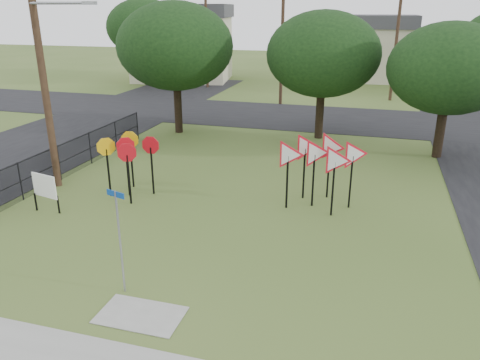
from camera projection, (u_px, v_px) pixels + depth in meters
name	position (u px, v px, depth m)	size (l,w,h in m)	color
ground	(180.00, 265.00, 13.22)	(140.00, 140.00, 0.00)	#405A21
street_left	(48.00, 142.00, 25.36)	(8.00, 50.00, 0.02)	black
street_far	(298.00, 117.00, 31.25)	(60.00, 8.00, 0.02)	black
curb_pad	(141.00, 315.00, 11.05)	(2.00, 1.20, 0.02)	gray
street_name_sign	(120.00, 235.00, 11.46)	(0.55, 0.19, 2.77)	#95979D
stop_sign_cluster	(128.00, 152.00, 17.62)	(2.16, 1.83, 2.33)	black
yield_sign_cluster	(321.00, 156.00, 16.61)	(3.25, 1.86, 2.59)	black
info_board	(44.00, 187.00, 16.37)	(1.11, 0.29, 1.41)	black
utility_pole_main	(41.00, 55.00, 17.36)	(3.55, 0.33, 10.00)	#453020
far_pole_a	(282.00, 41.00, 33.79)	(1.40, 0.24, 9.00)	#453020
far_pole_b	(396.00, 43.00, 35.40)	(1.40, 0.24, 8.50)	#453020
far_pole_c	(206.00, 35.00, 41.28)	(1.40, 0.24, 9.00)	#453020
fence_run	(75.00, 154.00, 20.56)	(0.05, 11.55, 1.50)	black
house_left	(182.00, 42.00, 46.25)	(10.58, 8.88, 7.20)	beige
house_mid	(371.00, 47.00, 47.15)	(8.40, 8.40, 6.20)	beige
tree_near_left	(175.00, 46.00, 25.73)	(6.40, 6.40, 7.27)	black
tree_near_mid	(323.00, 54.00, 24.65)	(6.00, 6.00, 6.80)	black
tree_near_right	(449.00, 69.00, 21.40)	(5.60, 5.60, 6.33)	black
tree_far_left	(144.00, 27.00, 42.64)	(6.80, 6.80, 7.73)	black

